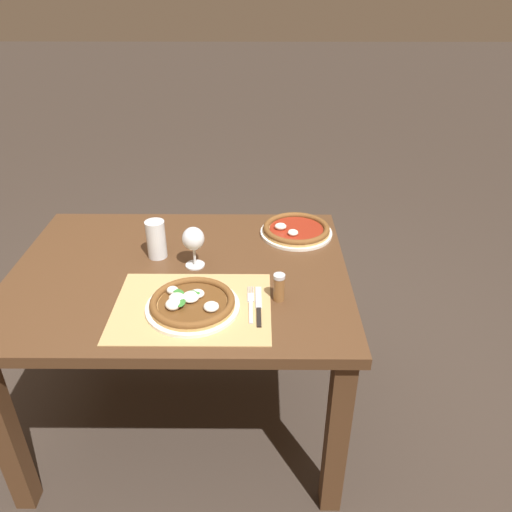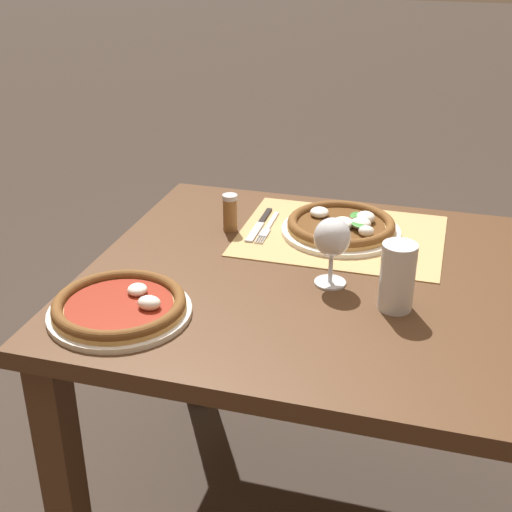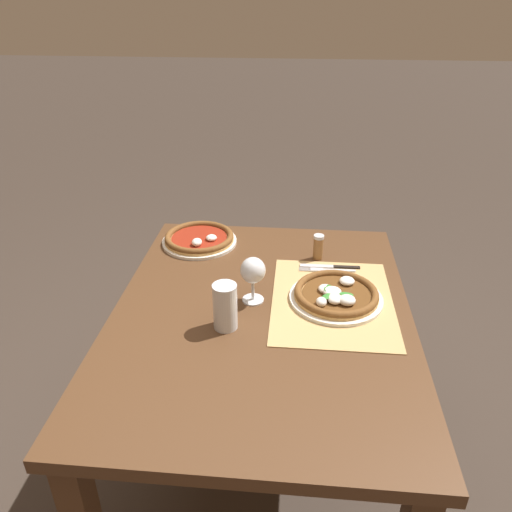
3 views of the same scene
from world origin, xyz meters
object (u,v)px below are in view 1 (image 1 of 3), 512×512
Objects in this scene: pint_glass at (156,240)px; wine_glass at (193,240)px; pizza_near at (192,303)px; fork at (251,304)px; pepper_shaker at (279,287)px; knife at (259,306)px; pizza_far at (296,230)px.

wine_glass is at bearing -24.47° from pint_glass.
pizza_near reaches higher than fork.
pepper_shaker is (0.28, 0.05, 0.03)m from pizza_near.
pizza_near is 0.38m from pint_glass.
wine_glass reaches higher than pizza_near.
pizza_near is at bearing -176.99° from knife.
pizza_near reaches higher than pizza_far.
pizza_far is 0.52m from fork.
pint_glass is (-0.53, -0.18, 0.05)m from pizza_far.
pizza_far reaches higher than fork.
pizza_near is 0.28m from wine_glass.
fork is at bearing 6.84° from pizza_near.
pepper_shaker is (0.45, -0.28, -0.02)m from pint_glass.
pizza_far is 1.46× the size of fork.
pepper_shaker is (0.07, 0.04, 0.04)m from knife.
pepper_shaker reaches higher than pizza_near.
knife is at bearing -147.04° from pepper_shaker.
wine_glass is 0.77× the size of fork.
knife is at bearing 3.01° from pizza_near.
pepper_shaker is at bearing 10.95° from pizza_near.
pizza_far is 0.56m from pint_glass.
wine_glass is 0.36m from knife.
wine_glass is (-0.38, -0.25, 0.09)m from pizza_far.
pepper_shaker is (0.30, -0.21, -0.06)m from wine_glass.
pepper_shaker is at bearing 32.96° from knife.
pizza_near is 1.50× the size of fork.
pizza_near is 1.40× the size of knife.
knife is (0.38, -0.32, -0.06)m from pint_glass.
wine_glass is 0.72× the size of knife.
pint_glass reaches higher than knife.
pizza_near is 3.10× the size of pepper_shaker.
pepper_shaker is at bearing -32.07° from pint_glass.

